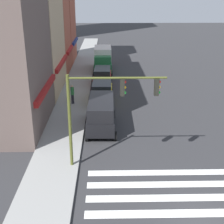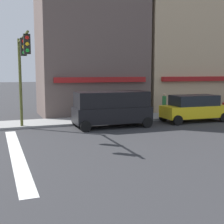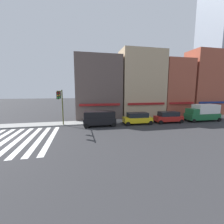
# 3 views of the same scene
# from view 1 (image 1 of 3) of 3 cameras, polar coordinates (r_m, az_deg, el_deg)

# --- Properties ---
(ground_plane) EXTENTS (200.00, 200.00, 0.00)m
(ground_plane) POSITION_cam_1_polar(r_m,az_deg,el_deg) (15.62, 16.11, -18.74)
(ground_plane) COLOR #2D2D30
(sidewalk_left) EXTENTS (120.00, 3.00, 0.15)m
(sidewalk_left) POSITION_cam_1_polar(r_m,az_deg,el_deg) (15.29, -13.59, -19.11)
(sidewalk_left) COLOR gray
(sidewalk_left) RESTS_ON ground_plane
(crosswalk_stripes) EXTENTS (8.96, 10.80, 0.01)m
(crosswalk_stripes) POSITION_cam_1_polar(r_m,az_deg,el_deg) (15.62, 16.11, -18.73)
(crosswalk_stripes) COLOR silver
(crosswalk_stripes) RESTS_ON ground_plane
(storefront_row) EXTENTS (32.84, 5.30, 14.39)m
(storefront_row) POSITION_cam_1_polar(r_m,az_deg,el_deg) (35.90, -13.17, 15.38)
(storefront_row) COLOR brown
(storefront_row) RESTS_ON ground_plane
(traffic_signal) EXTENTS (0.32, 5.47, 5.67)m
(traffic_signal) POSITION_cam_1_polar(r_m,az_deg,el_deg) (17.29, -1.06, 2.04)
(traffic_signal) COLOR #474C1E
(traffic_signal) RESTS_ON ground_plane
(van_black) EXTENTS (5.04, 2.22, 2.34)m
(van_black) POSITION_cam_1_polar(r_m,az_deg,el_deg) (23.53, -1.99, -0.18)
(van_black) COLOR black
(van_black) RESTS_ON ground_plane
(suv_yellow) EXTENTS (4.74, 2.12, 1.94)m
(suv_yellow) POSITION_cam_1_polar(r_m,az_deg,el_deg) (29.64, -1.85, 3.82)
(suv_yellow) COLOR yellow
(suv_yellow) RESTS_ON ground_plane
(suv_red) EXTENTS (4.75, 2.12, 1.94)m
(suv_red) POSITION_cam_1_polar(r_m,az_deg,el_deg) (35.15, -1.76, 6.57)
(suv_red) COLOR #B21E19
(suv_red) RESTS_ON ground_plane
(box_truck_green) EXTENTS (6.22, 2.42, 3.04)m
(box_truck_green) POSITION_cam_1_polar(r_m,az_deg,el_deg) (41.91, -1.70, 9.71)
(box_truck_green) COLOR #1E6638
(box_truck_green) RESTS_ON ground_plane
(pedestrian_green_top) EXTENTS (0.32, 0.32, 1.77)m
(pedestrian_green_top) POSITION_cam_1_polar(r_m,az_deg,el_deg) (28.94, -7.26, 3.32)
(pedestrian_green_top) COLOR #23232D
(pedestrian_green_top) RESTS_ON sidewalk_left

